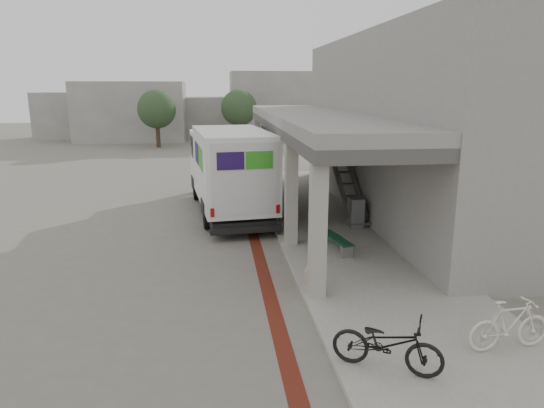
{
  "coord_description": "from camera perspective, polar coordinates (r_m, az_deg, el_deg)",
  "views": [
    {
      "loc": [
        -0.24,
        -14.15,
        5.0
      ],
      "look_at": [
        1.41,
        -0.18,
        1.6
      ],
      "focal_mm": 32.0,
      "sensor_mm": 36.0,
      "label": 1
    }
  ],
  "objects": [
    {
      "name": "bollard_far",
      "position": [
        17.95,
        2.52,
        -1.15
      ],
      "size": [
        0.43,
        0.43,
        0.64
      ],
      "color": "tan",
      "rests_on": "sidewalk"
    },
    {
      "name": "tree_right",
      "position": [
        44.39,
        6.73,
        11.15
      ],
      "size": [
        3.2,
        3.2,
        4.8
      ],
      "color": "#38281C",
      "rests_on": "ground"
    },
    {
      "name": "fedex_truck",
      "position": [
        19.57,
        -5.11,
        4.19
      ],
      "size": [
        3.35,
        8.25,
        3.42
      ],
      "rotation": [
        0.0,
        0.0,
        0.11
      ],
      "color": "black",
      "rests_on": "ground"
    },
    {
      "name": "utility_cabinet",
      "position": [
        17.54,
        9.8,
        -0.98
      ],
      "size": [
        0.48,
        0.64,
        1.06
      ],
      "primitive_type": "cube",
      "rotation": [
        0.0,
        0.0,
        0.01
      ],
      "color": "slate",
      "rests_on": "sidewalk"
    },
    {
      "name": "bollard_near",
      "position": [
        12.38,
        4.68,
        -8.3
      ],
      "size": [
        0.37,
        0.37,
        0.55
      ],
      "color": "gray",
      "rests_on": "sidewalk"
    },
    {
      "name": "bicycle_cream",
      "position": [
        10.45,
        26.18,
        -12.62
      ],
      "size": [
        1.73,
        0.62,
        1.02
      ],
      "primitive_type": "imported",
      "rotation": [
        0.0,
        0.0,
        1.66
      ],
      "color": "beige",
      "rests_on": "sidewalk"
    },
    {
      "name": "transit_building",
      "position": [
        20.01,
        14.13,
        8.6
      ],
      "size": [
        7.6,
        17.0,
        7.0
      ],
      "color": "gray",
      "rests_on": "ground"
    },
    {
      "name": "bicycle_black",
      "position": [
        9.06,
        13.39,
        -15.67
      ],
      "size": [
        2.03,
        1.51,
        1.02
      ],
      "primitive_type": "imported",
      "rotation": [
        0.0,
        0.0,
        1.08
      ],
      "color": "black",
      "rests_on": "sidewalk"
    },
    {
      "name": "tree_mid",
      "position": [
        44.25,
        -3.91,
        11.2
      ],
      "size": [
        3.2,
        3.2,
        4.8
      ],
      "color": "#38281C",
      "rests_on": "ground"
    },
    {
      "name": "ground",
      "position": [
        15.01,
        -5.48,
        -5.93
      ],
      "size": [
        120.0,
        120.0,
        0.0
      ],
      "primitive_type": "plane",
      "color": "#676258",
      "rests_on": "ground"
    },
    {
      "name": "distant_backdrop",
      "position": [
        50.16,
        -9.89,
        10.77
      ],
      "size": [
        28.0,
        10.0,
        6.5
      ],
      "color": "gray",
      "rests_on": "ground"
    },
    {
      "name": "sidewalk",
      "position": [
        15.58,
        9.45,
        -5.1
      ],
      "size": [
        4.4,
        28.0,
        0.12
      ],
      "primitive_type": "cube",
      "color": "gray",
      "rests_on": "ground"
    },
    {
      "name": "bike_lane_stripe",
      "position": [
        16.95,
        -2.26,
        -3.56
      ],
      "size": [
        0.35,
        40.0,
        0.01
      ],
      "primitive_type": "cube",
      "color": "#571D11",
      "rests_on": "ground"
    },
    {
      "name": "bench",
      "position": [
        15.01,
        7.58,
        -4.34
      ],
      "size": [
        0.71,
        1.76,
        0.4
      ],
      "rotation": [
        0.0,
        0.0,
        0.2
      ],
      "color": "gray",
      "rests_on": "sidewalk"
    },
    {
      "name": "tree_left",
      "position": [
        42.46,
        -13.41,
        10.77
      ],
      "size": [
        3.2,
        3.2,
        4.8
      ],
      "color": "#38281C",
      "rests_on": "ground"
    }
  ]
}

